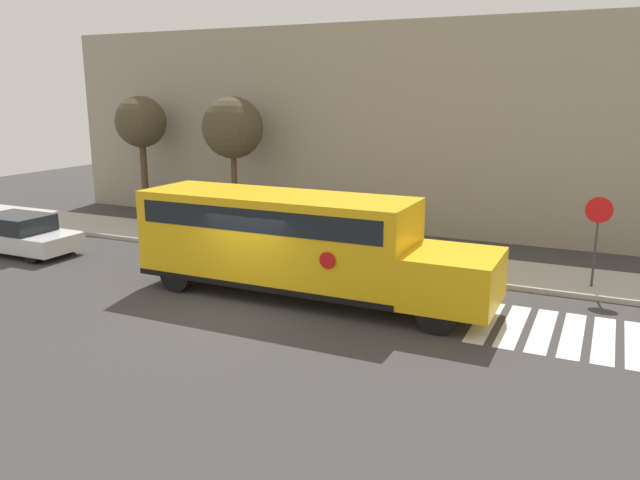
{
  "coord_description": "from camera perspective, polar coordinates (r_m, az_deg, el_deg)",
  "views": [
    {
      "loc": [
        8.85,
        -13.5,
        5.76
      ],
      "look_at": [
        1.4,
        2.25,
        1.62
      ],
      "focal_mm": 35.0,
      "sensor_mm": 36.0,
      "label": 1
    }
  ],
  "objects": [
    {
      "name": "ground_plane",
      "position": [
        17.14,
        -7.51,
        -6.4
      ],
      "size": [
        60.0,
        60.0,
        0.0
      ],
      "primitive_type": "plane",
      "color": "#3A3838"
    },
    {
      "name": "sidewalk_strip",
      "position": [
        22.6,
        1.4,
        -1.21
      ],
      "size": [
        44.0,
        3.0,
        0.15
      ],
      "color": "#B2ADA3",
      "rests_on": "ground"
    },
    {
      "name": "building_backdrop",
      "position": [
        27.98,
        6.94,
        10.21
      ],
      "size": [
        32.0,
        4.0,
        8.54
      ],
      "color": "#9E937F",
      "rests_on": "ground"
    },
    {
      "name": "crosswalk_stripes",
      "position": [
        16.54,
        23.3,
        -8.15
      ],
      "size": [
        5.4,
        3.2,
        0.01
      ],
      "color": "white",
      "rests_on": "ground"
    },
    {
      "name": "school_bus",
      "position": [
        17.71,
        -2.43,
        0.04
      ],
      "size": [
        10.3,
        2.57,
        2.95
      ],
      "color": "yellow",
      "rests_on": "ground"
    },
    {
      "name": "parked_car",
      "position": [
        25.19,
        -25.66,
        0.45
      ],
      "size": [
        4.18,
        1.86,
        1.43
      ],
      "color": "silver",
      "rests_on": "ground"
    },
    {
      "name": "stop_sign",
      "position": [
        19.77,
        24.02,
        0.94
      ],
      "size": [
        0.76,
        0.1,
        2.84
      ],
      "color": "#38383A",
      "rests_on": "ground"
    },
    {
      "name": "tree_near_sidewalk",
      "position": [
        30.35,
        -16.04,
        10.22
      ],
      "size": [
        2.34,
        2.34,
        5.6
      ],
      "color": "brown",
      "rests_on": "ground"
    },
    {
      "name": "tree_far_sidewalk",
      "position": [
        27.06,
        -7.99,
        10.08
      ],
      "size": [
        2.6,
        2.6,
        5.6
      ],
      "color": "brown",
      "rests_on": "ground"
    }
  ]
}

